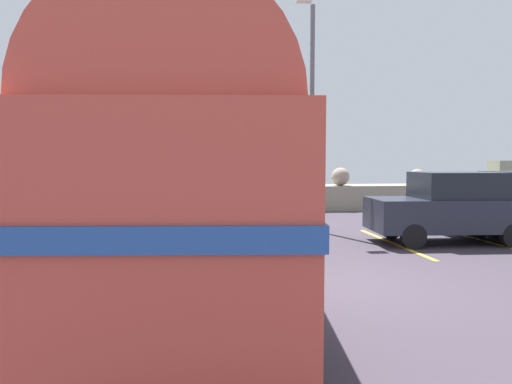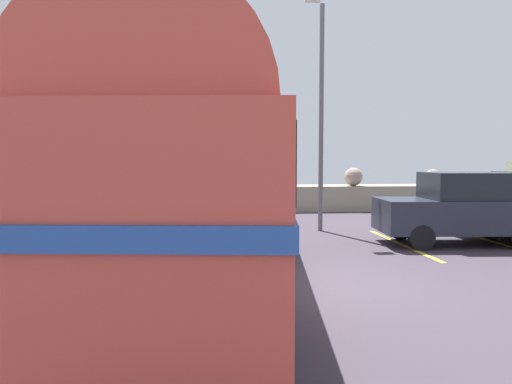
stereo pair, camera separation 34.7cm
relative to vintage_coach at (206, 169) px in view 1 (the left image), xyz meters
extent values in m
cube|color=#39323C|center=(1.76, 0.32, -2.04)|extent=(32.00, 26.00, 0.02)
cube|color=gray|center=(1.76, 12.12, -1.50)|extent=(31.36, 1.80, 1.10)
cube|color=gray|center=(-6.70, 12.51, -0.27)|extent=(1.54, 1.67, 1.36)
sphere|color=#9C8863|center=(-2.18, 12.52, -0.30)|extent=(1.29, 1.29, 1.29)
sphere|color=gray|center=(1.70, 12.06, -0.58)|extent=(0.75, 0.75, 0.75)
sphere|color=gray|center=(6.17, 11.69, -0.56)|extent=(0.79, 0.79, 0.79)
sphere|color=gray|center=(10.11, 12.43, -0.60)|extent=(0.71, 0.71, 0.71)
cube|color=gray|center=(13.89, 11.60, -0.41)|extent=(1.10, 0.91, 1.09)
cube|color=gold|center=(4.97, 3.82, -2.03)|extent=(0.12, 4.40, 0.01)
cube|color=gold|center=(7.57, 3.82, -2.03)|extent=(0.12, 4.40, 0.01)
cylinder|color=black|center=(-0.78, 2.71, -1.55)|extent=(0.39, 0.99, 0.96)
cylinder|color=black|center=(1.41, 2.45, -1.55)|extent=(0.39, 0.99, 0.96)
cylinder|color=black|center=(-1.41, -2.46, -1.55)|extent=(0.39, 0.99, 0.96)
cylinder|color=black|center=(0.78, -2.72, -1.55)|extent=(0.39, 0.99, 0.96)
cube|color=#CE4A3B|center=(0.00, 0.00, -0.48)|extent=(3.40, 8.63, 2.10)
cylinder|color=#CE4A3B|center=(0.00, 0.00, 0.57)|extent=(3.16, 8.27, 2.20)
cube|color=#29519F|center=(0.00, 0.00, -0.42)|extent=(3.45, 8.72, 0.20)
cube|color=black|center=(0.00, 0.00, 0.10)|extent=(3.39, 8.30, 0.64)
cube|color=silver|center=(0.51, 4.23, -1.35)|extent=(2.28, 0.43, 0.28)
cylinder|color=black|center=(5.12, 3.00, -1.72)|extent=(0.63, 0.25, 0.62)
cylinder|color=black|center=(5.23, 4.53, -1.72)|extent=(0.63, 0.25, 0.62)
cylinder|color=black|center=(7.77, 4.34, -1.72)|extent=(0.63, 0.25, 0.62)
cube|color=#232733|center=(6.44, 3.67, -1.27)|extent=(4.22, 2.00, 0.84)
cube|color=black|center=(6.69, 3.65, -0.51)|extent=(2.31, 1.72, 0.68)
cylinder|color=black|center=(7.72, 3.38, -1.72)|extent=(0.63, 0.22, 0.62)
cylinder|color=black|center=(7.66, 4.91, -1.72)|extent=(0.63, 0.22, 0.62)
cylinder|color=#5B5B60|center=(3.43, 6.29, 1.38)|extent=(0.14, 0.14, 6.87)
camera|label=1|loc=(-0.23, -7.37, 0.12)|focal=31.96mm
camera|label=2|loc=(0.11, -7.41, 0.12)|focal=31.96mm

